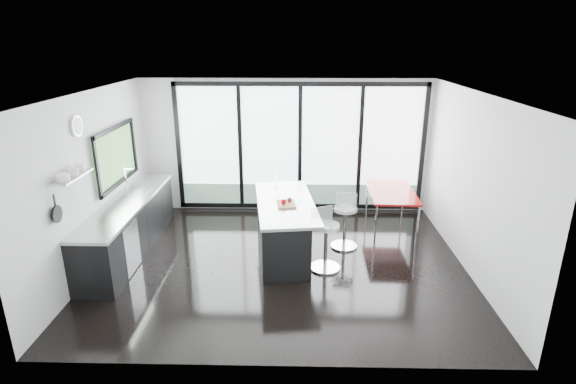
{
  "coord_description": "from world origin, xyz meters",
  "views": [
    {
      "loc": [
        0.26,
        -6.71,
        3.58
      ],
      "look_at": [
        0.1,
        0.3,
        1.15
      ],
      "focal_mm": 28.0,
      "sensor_mm": 36.0,
      "label": 1
    }
  ],
  "objects_px": {
    "island": "(281,226)",
    "bar_stool_far": "(345,227)",
    "bar_stool_near": "(326,247)",
    "red_table": "(390,210)"
  },
  "relations": [
    {
      "from": "island",
      "to": "bar_stool_near",
      "type": "distance_m",
      "value": 0.97
    },
    {
      "from": "bar_stool_far",
      "to": "red_table",
      "type": "xyz_separation_m",
      "value": [
        0.96,
        0.81,
        0.02
      ]
    },
    {
      "from": "island",
      "to": "red_table",
      "type": "height_order",
      "value": "island"
    },
    {
      "from": "bar_stool_far",
      "to": "red_table",
      "type": "bearing_deg",
      "value": 50.24
    },
    {
      "from": "island",
      "to": "red_table",
      "type": "distance_m",
      "value": 2.31
    },
    {
      "from": "island",
      "to": "bar_stool_near",
      "type": "relative_size",
      "value": 3.02
    },
    {
      "from": "red_table",
      "to": "island",
      "type": "bearing_deg",
      "value": -154.52
    },
    {
      "from": "island",
      "to": "bar_stool_far",
      "type": "bearing_deg",
      "value": 9.38
    },
    {
      "from": "bar_stool_near",
      "to": "bar_stool_far",
      "type": "relative_size",
      "value": 1.03
    },
    {
      "from": "bar_stool_near",
      "to": "bar_stool_far",
      "type": "distance_m",
      "value": 0.9
    }
  ]
}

